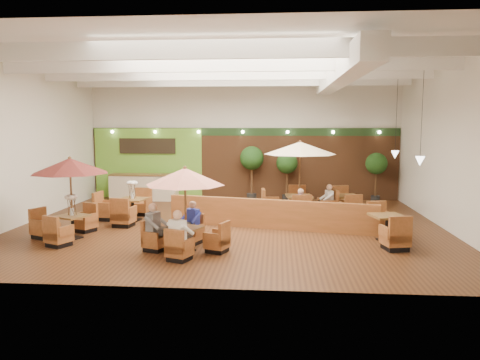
# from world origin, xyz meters

# --- Properties ---
(room) EXTENTS (14.04, 14.00, 5.52)m
(room) POSITION_xyz_m (0.25, 1.22, 3.63)
(room) COLOR #381E0F
(room) RESTS_ON ground
(service_counter) EXTENTS (3.00, 0.75, 1.18)m
(service_counter) POSITION_xyz_m (-4.40, 5.10, 0.58)
(service_counter) COLOR beige
(service_counter) RESTS_ON ground
(booth_divider) EXTENTS (6.81, 1.71, 0.96)m
(booth_divider) POSITION_xyz_m (1.32, -0.25, 0.48)
(booth_divider) COLOR brown
(booth_divider) RESTS_ON ground
(table_0) EXTENTS (2.41, 2.56, 2.46)m
(table_0) POSITION_xyz_m (-4.55, -2.08, 1.76)
(table_0) COLOR brown
(table_0) RESTS_ON ground
(table_1) EXTENTS (2.38, 2.38, 2.30)m
(table_1) POSITION_xyz_m (-0.85, -3.21, 1.59)
(table_1) COLOR brown
(table_1) RESTS_ON ground
(table_2) EXTENTS (2.81, 2.81, 2.82)m
(table_2) POSITION_xyz_m (2.37, 1.70, 1.90)
(table_2) COLOR brown
(table_2) RESTS_ON ground
(table_3) EXTENTS (1.87, 2.73, 1.57)m
(table_3) POSITION_xyz_m (-3.78, 0.65, 0.46)
(table_3) COLOR brown
(table_3) RESTS_ON ground
(table_4) EXTENTS (1.06, 2.73, 0.98)m
(table_4) POSITION_xyz_m (4.77, -1.62, 0.37)
(table_4) COLOR brown
(table_4) RESTS_ON ground
(table_5) EXTENTS (1.05, 2.71, 0.97)m
(table_5) POSITION_xyz_m (4.15, 2.20, 0.37)
(table_5) COLOR brown
(table_5) RESTS_ON ground
(topiary_0) EXTENTS (1.05, 1.05, 2.43)m
(topiary_0) POSITION_xyz_m (0.43, 5.30, 1.81)
(topiary_0) COLOR black
(topiary_0) RESTS_ON ground
(topiary_1) EXTENTS (0.93, 0.93, 2.17)m
(topiary_1) POSITION_xyz_m (1.98, 5.30, 1.61)
(topiary_1) COLOR black
(topiary_1) RESTS_ON ground
(topiary_2) EXTENTS (0.93, 0.93, 2.17)m
(topiary_2) POSITION_xyz_m (5.84, 5.30, 1.61)
(topiary_2) COLOR black
(topiary_2) RESTS_ON ground
(diner_0) EXTENTS (0.47, 0.45, 0.83)m
(diner_0) POSITION_xyz_m (-0.85, -4.05, 0.77)
(diner_0) COLOR white
(diner_0) RESTS_ON ground
(diner_1) EXTENTS (0.43, 0.42, 0.76)m
(diner_1) POSITION_xyz_m (-0.85, -2.37, 0.75)
(diner_1) COLOR #2836B0
(diner_1) RESTS_ON ground
(diner_2) EXTENTS (0.41, 0.46, 0.84)m
(diner_2) POSITION_xyz_m (-1.69, -3.21, 0.77)
(diner_2) COLOR slate
(diner_2) RESTS_ON ground
(diner_3) EXTENTS (0.37, 0.30, 0.75)m
(diner_3) POSITION_xyz_m (2.37, 0.67, 0.74)
(diner_3) COLOR #2836B0
(diner_3) RESTS_ON ground
(diner_4) EXTENTS (0.35, 0.41, 0.78)m
(diner_4) POSITION_xyz_m (3.41, 1.70, 0.75)
(diner_4) COLOR white
(diner_4) RESTS_ON ground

